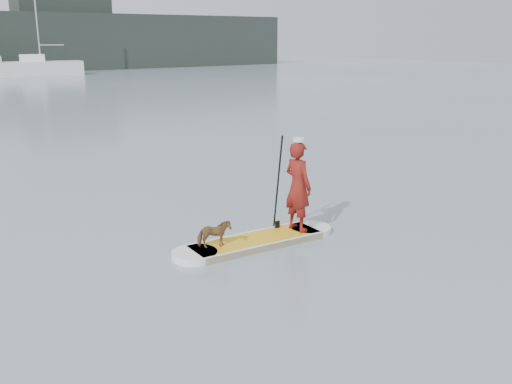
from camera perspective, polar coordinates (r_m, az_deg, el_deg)
ground at (r=12.49m, az=-18.53°, el=-2.69°), size 140.00×140.00×0.00m
paddleboard at (r=10.48m, az=0.00°, el=-4.96°), size 3.29×0.98×0.12m
paddler at (r=10.71m, az=4.22°, el=0.56°), size 0.45×0.65×1.71m
white_cap at (r=10.52m, az=4.31°, el=5.25°), size 0.22×0.22×0.07m
dog at (r=9.98m, az=-4.21°, el=-4.23°), size 0.63×0.43×0.49m
paddle at (r=10.82m, az=2.19°, el=-0.21°), size 0.10×0.30×2.00m
sailboat_e at (r=59.12m, az=-20.75°, el=11.60°), size 7.77×3.58×10.85m
shore_building_east at (r=68.85m, az=-18.67°, el=14.88°), size 10.00×4.00×8.00m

